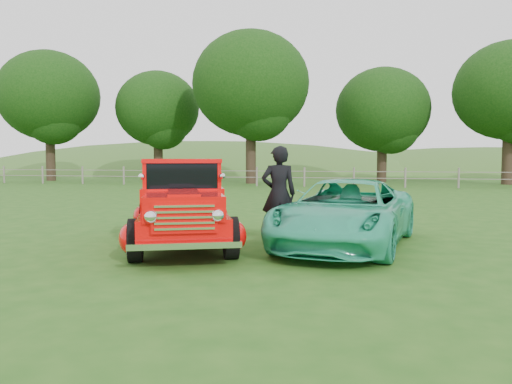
% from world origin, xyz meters
% --- Properties ---
extents(ground, '(140.00, 140.00, 0.00)m').
position_xyz_m(ground, '(0.00, 0.00, 0.00)').
color(ground, '#225215').
rests_on(ground, ground).
extents(distant_hills, '(116.00, 60.00, 18.00)m').
position_xyz_m(distant_hills, '(-4.08, 59.46, -4.55)').
color(distant_hills, '#325920').
rests_on(distant_hills, ground).
extents(fence_line, '(48.00, 0.12, 1.20)m').
position_xyz_m(fence_line, '(0.00, 22.00, 0.60)').
color(fence_line, gray).
rests_on(fence_line, ground).
extents(tree_far_west, '(7.60, 7.60, 9.93)m').
position_xyz_m(tree_far_west, '(-20.00, 26.00, 6.49)').
color(tree_far_west, '#312418').
rests_on(tree_far_west, ground).
extents(tree_mid_west, '(6.40, 6.40, 8.46)m').
position_xyz_m(tree_mid_west, '(-12.00, 28.00, 5.55)').
color(tree_mid_west, '#312418').
rests_on(tree_mid_west, ground).
extents(tree_near_west, '(8.00, 8.00, 10.42)m').
position_xyz_m(tree_near_west, '(-4.00, 25.00, 6.80)').
color(tree_near_west, '#312418').
rests_on(tree_near_west, ground).
extents(tree_near_east, '(6.80, 6.80, 8.33)m').
position_xyz_m(tree_near_east, '(5.00, 29.00, 5.25)').
color(tree_near_east, '#312418').
rests_on(tree_near_east, ground).
extents(tree_mid_east, '(7.20, 7.20, 9.44)m').
position_xyz_m(tree_mid_east, '(13.00, 27.00, 6.17)').
color(tree_mid_east, '#312418').
rests_on(tree_mid_east, ground).
extents(red_pickup, '(3.44, 5.28, 1.78)m').
position_xyz_m(red_pickup, '(-0.44, 0.92, 0.80)').
color(red_pickup, black).
rests_on(red_pickup, ground).
extents(teal_sedan, '(3.20, 5.26, 1.36)m').
position_xyz_m(teal_sedan, '(2.86, 1.46, 0.68)').
color(teal_sedan, '#2DB589').
rests_on(teal_sedan, ground).
extents(man, '(0.85, 0.66, 2.06)m').
position_xyz_m(man, '(1.41, 1.86, 1.03)').
color(man, black).
rests_on(man, ground).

